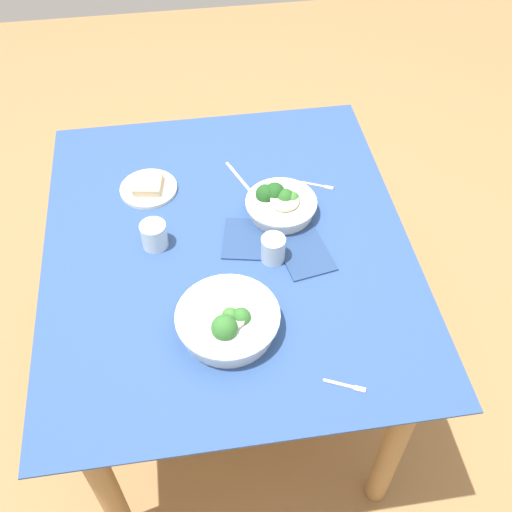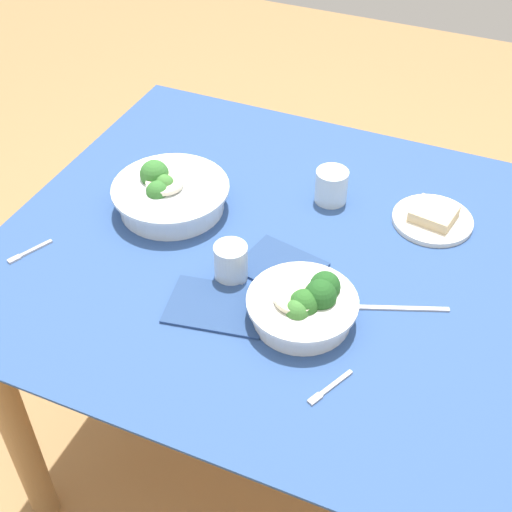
{
  "view_description": "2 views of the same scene",
  "coord_description": "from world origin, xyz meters",
  "px_view_note": "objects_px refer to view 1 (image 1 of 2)",
  "views": [
    {
      "loc": [
        -1.21,
        0.1,
        2.09
      ],
      "look_at": [
        -0.06,
        -0.08,
        0.77
      ],
      "focal_mm": 42.64,
      "sensor_mm": 36.0,
      "label": 1
    },
    {
      "loc": [
        0.39,
        -1.08,
        1.79
      ],
      "look_at": [
        -0.06,
        -0.04,
        0.77
      ],
      "focal_mm": 49.54,
      "sensor_mm": 36.0,
      "label": 2
    }
  ],
  "objects_px": {
    "water_glass_center": "(154,235)",
    "napkin_folded_upper": "(246,239)",
    "fork_by_near_bowl": "(319,186)",
    "table_knife_left": "(243,182)",
    "broccoli_bowl_far": "(228,322)",
    "fork_by_far_bowl": "(347,386)",
    "napkin_folded_lower": "(303,251)",
    "water_glass_side": "(273,249)",
    "bread_side_plate": "(148,187)",
    "broccoli_bowl_near": "(280,204)"
  },
  "relations": [
    {
      "from": "broccoli_bowl_far",
      "to": "bread_side_plate",
      "type": "distance_m",
      "value": 0.6
    },
    {
      "from": "fork_by_far_bowl",
      "to": "table_knife_left",
      "type": "xyz_separation_m",
      "value": [
        0.77,
        0.15,
        -0.0
      ]
    },
    {
      "from": "broccoli_bowl_near",
      "to": "water_glass_center",
      "type": "height_order",
      "value": "broccoli_bowl_near"
    },
    {
      "from": "broccoli_bowl_far",
      "to": "water_glass_side",
      "type": "xyz_separation_m",
      "value": [
        0.23,
        -0.16,
        0.0
      ]
    },
    {
      "from": "bread_side_plate",
      "to": "napkin_folded_lower",
      "type": "relative_size",
      "value": 0.91
    },
    {
      "from": "broccoli_bowl_near",
      "to": "table_knife_left",
      "type": "height_order",
      "value": "broccoli_bowl_near"
    },
    {
      "from": "fork_by_far_bowl",
      "to": "bread_side_plate",
      "type": "bearing_deg",
      "value": 144.63
    },
    {
      "from": "fork_by_far_bowl",
      "to": "napkin_folded_upper",
      "type": "distance_m",
      "value": 0.55
    },
    {
      "from": "table_knife_left",
      "to": "napkin_folded_upper",
      "type": "height_order",
      "value": "napkin_folded_upper"
    },
    {
      "from": "fork_by_far_bowl",
      "to": "table_knife_left",
      "type": "bearing_deg",
      "value": 125.59
    },
    {
      "from": "broccoli_bowl_far",
      "to": "water_glass_side",
      "type": "distance_m",
      "value": 0.28
    },
    {
      "from": "broccoli_bowl_near",
      "to": "napkin_folded_upper",
      "type": "xyz_separation_m",
      "value": [
        -0.1,
        0.12,
        -0.03
      ]
    },
    {
      "from": "water_glass_side",
      "to": "napkin_folded_upper",
      "type": "distance_m",
      "value": 0.11
    },
    {
      "from": "water_glass_side",
      "to": "table_knife_left",
      "type": "bearing_deg",
      "value": 7.25
    },
    {
      "from": "broccoli_bowl_far",
      "to": "fork_by_far_bowl",
      "type": "bearing_deg",
      "value": -128.08
    },
    {
      "from": "broccoli_bowl_far",
      "to": "napkin_folded_upper",
      "type": "distance_m",
      "value": 0.33
    },
    {
      "from": "water_glass_center",
      "to": "broccoli_bowl_near",
      "type": "bearing_deg",
      "value": -78.57
    },
    {
      "from": "fork_by_far_bowl",
      "to": "napkin_folded_upper",
      "type": "xyz_separation_m",
      "value": [
        0.52,
        0.17,
        0.0
      ]
    },
    {
      "from": "fork_by_near_bowl",
      "to": "table_knife_left",
      "type": "distance_m",
      "value": 0.25
    },
    {
      "from": "broccoli_bowl_far",
      "to": "fork_by_near_bowl",
      "type": "distance_m",
      "value": 0.62
    },
    {
      "from": "bread_side_plate",
      "to": "napkin_folded_lower",
      "type": "xyz_separation_m",
      "value": [
        -0.33,
        -0.44,
        -0.01
      ]
    },
    {
      "from": "bread_side_plate",
      "to": "fork_by_far_bowl",
      "type": "distance_m",
      "value": 0.9
    },
    {
      "from": "water_glass_center",
      "to": "napkin_folded_upper",
      "type": "xyz_separation_m",
      "value": [
        -0.02,
        -0.27,
        -0.04
      ]
    },
    {
      "from": "table_knife_left",
      "to": "napkin_folded_lower",
      "type": "xyz_separation_m",
      "value": [
        -0.32,
        -0.13,
        0.0
      ]
    },
    {
      "from": "broccoli_bowl_near",
      "to": "water_glass_side",
      "type": "xyz_separation_m",
      "value": [
        -0.18,
        0.05,
        0.0
      ]
    },
    {
      "from": "water_glass_side",
      "to": "fork_by_near_bowl",
      "type": "bearing_deg",
      "value": -34.92
    },
    {
      "from": "broccoli_bowl_near",
      "to": "water_glass_side",
      "type": "relative_size",
      "value": 2.67
    },
    {
      "from": "fork_by_far_bowl",
      "to": "napkin_folded_upper",
      "type": "relative_size",
      "value": 0.6
    },
    {
      "from": "broccoli_bowl_near",
      "to": "table_knife_left",
      "type": "xyz_separation_m",
      "value": [
        0.15,
        0.09,
        -0.03
      ]
    },
    {
      "from": "water_glass_side",
      "to": "fork_by_far_bowl",
      "type": "xyz_separation_m",
      "value": [
        -0.43,
        -0.11,
        -0.04
      ]
    },
    {
      "from": "broccoli_bowl_near",
      "to": "napkin_folded_lower",
      "type": "distance_m",
      "value": 0.18
    },
    {
      "from": "bread_side_plate",
      "to": "napkin_folded_lower",
      "type": "bearing_deg",
      "value": -127.27
    },
    {
      "from": "water_glass_center",
      "to": "fork_by_near_bowl",
      "type": "bearing_deg",
      "value": -71.44
    },
    {
      "from": "broccoli_bowl_near",
      "to": "fork_by_far_bowl",
      "type": "distance_m",
      "value": 0.62
    },
    {
      "from": "fork_by_near_bowl",
      "to": "napkin_folded_lower",
      "type": "relative_size",
      "value": 0.51
    },
    {
      "from": "water_glass_side",
      "to": "fork_by_far_bowl",
      "type": "height_order",
      "value": "water_glass_side"
    },
    {
      "from": "fork_by_near_bowl",
      "to": "napkin_folded_upper",
      "type": "xyz_separation_m",
      "value": [
        -0.2,
        0.26,
        0.0
      ]
    },
    {
      "from": "broccoli_bowl_far",
      "to": "napkin_folded_lower",
      "type": "bearing_deg",
      "value": -45.74
    },
    {
      "from": "fork_by_near_bowl",
      "to": "napkin_folded_lower",
      "type": "bearing_deg",
      "value": -86.07
    },
    {
      "from": "fork_by_near_bowl",
      "to": "broccoli_bowl_near",
      "type": "bearing_deg",
      "value": -120.13
    },
    {
      "from": "water_glass_center",
      "to": "table_knife_left",
      "type": "xyz_separation_m",
      "value": [
        0.23,
        -0.29,
        -0.04
      ]
    },
    {
      "from": "water_glass_side",
      "to": "fork_by_far_bowl",
      "type": "relative_size",
      "value": 0.81
    },
    {
      "from": "water_glass_side",
      "to": "napkin_folded_upper",
      "type": "height_order",
      "value": "water_glass_side"
    },
    {
      "from": "broccoli_bowl_far",
      "to": "table_knife_left",
      "type": "height_order",
      "value": "broccoli_bowl_far"
    },
    {
      "from": "water_glass_center",
      "to": "water_glass_side",
      "type": "relative_size",
      "value": 0.99
    },
    {
      "from": "broccoli_bowl_near",
      "to": "bread_side_plate",
      "type": "distance_m",
      "value": 0.43
    },
    {
      "from": "fork_by_far_bowl",
      "to": "fork_by_near_bowl",
      "type": "distance_m",
      "value": 0.72
    },
    {
      "from": "napkin_folded_upper",
      "to": "broccoli_bowl_near",
      "type": "bearing_deg",
      "value": -50.47
    },
    {
      "from": "bread_side_plate",
      "to": "water_glass_side",
      "type": "height_order",
      "value": "water_glass_side"
    },
    {
      "from": "table_knife_left",
      "to": "napkin_folded_lower",
      "type": "distance_m",
      "value": 0.35
    }
  ]
}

